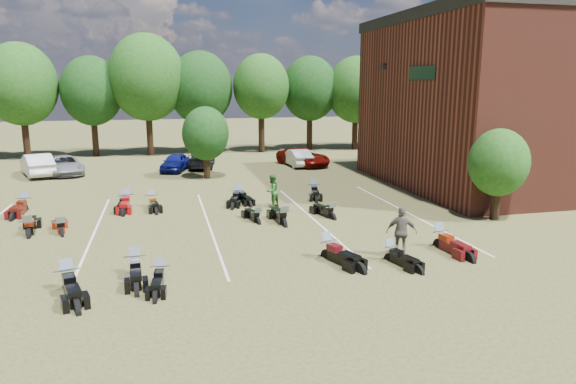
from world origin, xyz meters
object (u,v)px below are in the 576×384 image
object	(u,v)px
car_4	(175,162)
person_grey	(402,232)
motorcycle_7	(62,235)
person_green	(272,191)
motorcycle_3	(136,274)
motorcycle_14	(25,211)
motorcycle_0	(69,290)

from	to	relation	value
car_4	person_grey	distance (m)	23.39
car_4	motorcycle_7	distance (m)	16.93
motorcycle_7	person_green	bearing A→B (deg)	-176.73
motorcycle_3	motorcycle_7	size ratio (longest dim) A/B	1.10
car_4	motorcycle_14	bearing A→B (deg)	-108.31
motorcycle_0	motorcycle_7	world-z (taller)	motorcycle_0
motorcycle_7	car_4	bearing A→B (deg)	-121.59
person_green	motorcycle_0	distance (m)	12.85
person_green	motorcycle_7	world-z (taller)	person_green
motorcycle_3	motorcycle_7	bearing A→B (deg)	117.13
person_green	motorcycle_0	world-z (taller)	person_green
person_grey	motorcycle_0	world-z (taller)	person_grey
motorcycle_0	motorcycle_7	distance (m)	6.66
motorcycle_0	motorcycle_3	size ratio (longest dim) A/B	1.04
car_4	person_grey	size ratio (longest dim) A/B	2.00
motorcycle_0	motorcycle_7	xyz separation A→B (m)	(-1.28, 6.53, 0.00)
car_4	motorcycle_3	distance (m)	21.76
motorcycle_14	motorcycle_7	bearing A→B (deg)	-58.84
person_grey	motorcycle_0	xyz separation A→B (m)	(-11.64, -0.50, -0.97)
person_green	motorcycle_7	distance (m)	10.37
car_4	motorcycle_14	size ratio (longest dim) A/B	1.55
person_grey	motorcycle_14	world-z (taller)	person_grey
person_green	motorcycle_14	bearing A→B (deg)	-49.26
motorcycle_0	motorcycle_3	bearing A→B (deg)	8.95
car_4	motorcycle_3	world-z (taller)	car_4
motorcycle_3	motorcycle_7	distance (m)	6.48
motorcycle_3	motorcycle_14	world-z (taller)	motorcycle_14
motorcycle_3	person_green	bearing A→B (deg)	48.97
motorcycle_0	motorcycle_14	xyz separation A→B (m)	(-3.92, 11.66, 0.00)
person_green	motorcycle_7	size ratio (longest dim) A/B	0.80
car_4	person_grey	world-z (taller)	person_grey
person_grey	person_green	bearing A→B (deg)	-47.68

